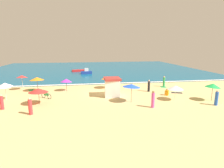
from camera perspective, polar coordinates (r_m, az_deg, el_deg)
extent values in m
plane|color=#D8B775|center=(26.91, -2.63, -2.82)|extent=(60.00, 60.00, 0.00)
cube|color=#0F567A|center=(54.37, -5.80, 4.73)|extent=(60.00, 44.00, 0.10)
cube|color=white|center=(32.99, -3.81, 0.12)|extent=(57.00, 0.70, 0.01)
cube|color=white|center=(25.04, 0.06, -1.25)|extent=(2.20, 2.40, 2.29)
cube|color=#A5332D|center=(24.77, 0.06, 1.65)|extent=(2.17, 2.40, 0.29)
cylinder|color=#4C3823|center=(26.20, 28.96, -2.31)|extent=(0.05, 0.05, 2.18)
cone|color=green|center=(26.02, 29.16, -0.39)|extent=(2.06, 2.03, 0.60)
cylinder|color=silver|center=(31.68, -26.33, 0.32)|extent=(0.05, 0.05, 2.30)
cone|color=red|center=(31.51, -26.50, 2.12)|extent=(1.77, 1.80, 0.55)
cylinder|color=silver|center=(29.60, -1.32, 0.49)|extent=(0.05, 0.05, 1.95)
cone|color=orange|center=(29.45, -1.33, 2.02)|extent=(2.59, 2.61, 0.58)
cylinder|color=#4C3823|center=(28.81, -14.12, -0.30)|extent=(0.05, 0.05, 1.84)
cone|color=#B733C6|center=(28.67, -14.20, 1.10)|extent=(2.23, 2.26, 0.66)
cylinder|color=silver|center=(24.55, 19.25, -2.71)|extent=(0.05, 0.05, 1.86)
cone|color=white|center=(24.38, 19.37, -1.03)|extent=(2.58, 2.57, 0.52)
cylinder|color=#4C3823|center=(22.49, 6.09, -2.92)|extent=(0.05, 0.05, 2.23)
cone|color=blue|center=(22.26, 6.14, -0.49)|extent=(2.98, 2.97, 0.55)
cylinder|color=silver|center=(26.71, -30.46, -2.14)|extent=(0.05, 0.05, 2.24)
cone|color=white|center=(26.52, -30.67, -0.21)|extent=(2.01, 2.04, 0.63)
cylinder|color=#4C3823|center=(23.23, -22.00, -3.69)|extent=(0.05, 0.05, 1.90)
cone|color=red|center=(23.05, -22.15, -1.86)|extent=(3.06, 3.07, 0.56)
cylinder|color=#4C3823|center=(30.04, -22.42, -0.09)|extent=(0.05, 0.05, 2.12)
cone|color=orange|center=(29.88, -22.55, 1.55)|extent=(2.59, 2.61, 0.62)
torus|color=black|center=(26.05, -20.76, -3.36)|extent=(0.61, 0.49, 0.72)
torus|color=black|center=(25.24, -19.14, -3.72)|extent=(0.61, 0.49, 0.72)
cube|color=green|center=(25.59, -20.00, -3.06)|extent=(0.73, 0.59, 0.36)
cylinder|color=red|center=(20.24, -24.29, -6.64)|extent=(0.48, 0.48, 1.56)
sphere|color=beige|center=(19.99, -24.51, -4.23)|extent=(0.23, 0.23, 0.23)
cube|color=orange|center=(26.72, 16.85, -2.66)|extent=(0.66, 0.66, 0.71)
sphere|color=#9E6B47|center=(26.62, 16.90, -1.71)|extent=(0.23, 0.23, 0.23)
cylinder|color=blue|center=(24.50, 29.99, -4.02)|extent=(0.52, 0.52, 1.60)
sphere|color=#DBA884|center=(24.29, 30.21, -1.97)|extent=(0.23, 0.23, 0.23)
cylinder|color=#D84CA5|center=(20.98, 12.75, -5.02)|extent=(0.50, 0.50, 1.69)
sphere|color=#9E6B47|center=(20.72, 12.87, -2.45)|extent=(0.28, 0.28, 0.28)
cylinder|color=red|center=(23.30, -31.36, -5.12)|extent=(0.41, 0.41, 1.46)
sphere|color=#DBA884|center=(23.09, -31.58, -3.11)|extent=(0.26, 0.26, 0.26)
cylinder|color=green|center=(32.03, 16.02, 0.58)|extent=(0.46, 0.46, 1.60)
sphere|color=#DBA884|center=(31.87, 16.11, 2.19)|extent=(0.24, 0.24, 0.24)
cylinder|color=black|center=(28.13, 11.49, -0.75)|extent=(0.41, 0.41, 1.57)
sphere|color=beige|center=(27.95, 11.57, 1.04)|extent=(0.24, 0.24, 0.24)
cube|color=green|center=(31.21, -24.01, -1.78)|extent=(1.27, 1.58, 0.01)
cube|color=#D84CA5|center=(29.44, -22.97, -2.48)|extent=(0.69, 1.21, 0.01)
cube|color=green|center=(31.88, 15.86, -0.91)|extent=(1.11, 1.31, 0.01)
cube|color=black|center=(28.61, 19.67, -2.62)|extent=(1.66, 1.12, 0.01)
cube|color=navy|center=(44.56, -8.04, 3.59)|extent=(2.68, 1.21, 0.70)
cube|color=silver|center=(44.46, -8.07, 4.49)|extent=(0.97, 0.65, 0.72)
cube|color=red|center=(49.24, -10.07, 4.19)|extent=(4.27, 1.95, 0.49)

